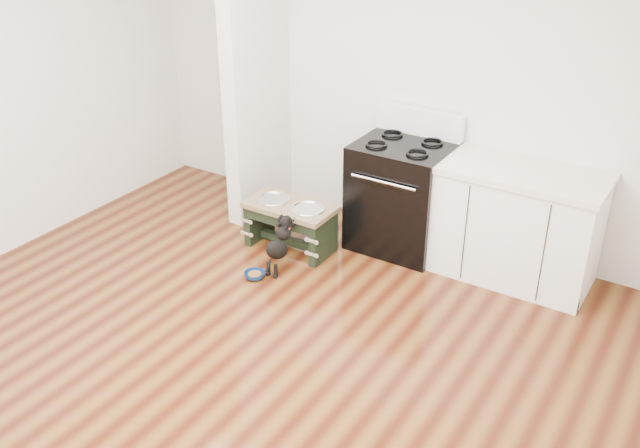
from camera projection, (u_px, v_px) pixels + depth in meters
The scene contains 8 objects.
ground at pixel (216, 370), 4.66m from camera, with size 5.00×5.00×0.00m, color #3E170B.
room_shell at pixel (196, 137), 3.91m from camera, with size 5.00×5.00×5.00m.
partition_wall at pixel (256, 68), 6.16m from camera, with size 0.15×0.80×2.70m, color silver.
oven_range at pixel (402, 194), 5.94m from camera, with size 0.76×0.69×1.14m.
cabinet_run at pixel (517, 225), 5.50m from camera, with size 1.24×0.64×0.91m.
dog_feeder at pixel (290, 217), 5.97m from camera, with size 0.75×0.40×0.43m.
puppy at pixel (279, 243), 5.66m from camera, with size 0.13×0.39×0.46m.
floor_bowl at pixel (255, 275), 5.66m from camera, with size 0.18×0.18×0.05m.
Camera 1 is at (2.54, -2.76, 3.01)m, focal length 40.00 mm.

